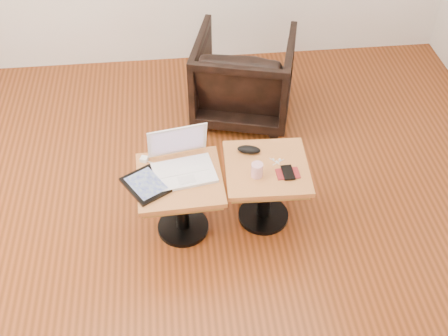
{
  "coord_description": "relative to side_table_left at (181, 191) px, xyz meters",
  "views": [
    {
      "loc": [
        -0.09,
        -2.02,
        2.68
      ],
      "look_at": [
        0.16,
        0.29,
        0.49
      ],
      "focal_mm": 45.0,
      "sensor_mm": 36.0,
      "label": 1
    }
  ],
  "objects": [
    {
      "name": "laptop",
      "position": [
        0.02,
        0.08,
        0.16
      ],
      "size": [
        0.39,
        0.36,
        0.25
      ],
      "rotation": [
        0.0,
        0.0,
        0.17
      ],
      "color": "white",
      "rests_on": "side_table_left"
    },
    {
      "name": "tablet",
      "position": [
        -0.19,
        -0.04,
        0.12
      ],
      "size": [
        0.31,
        0.33,
        0.02
      ],
      "rotation": [
        0.0,
        0.0,
        0.54
      ],
      "color": "black",
      "rests_on": "side_table_left"
    },
    {
      "name": "side_table_right",
      "position": [
        0.51,
        0.04,
        0.0
      ],
      "size": [
        0.5,
        0.5,
        0.44
      ],
      "rotation": [
        0.0,
        0.0,
        -0.04
      ],
      "color": "black",
      "rests_on": "ground"
    },
    {
      "name": "phone_on_sleeve",
      "position": [
        0.62,
        -0.04,
        0.12
      ],
      "size": [
        0.14,
        0.12,
        0.02
      ],
      "rotation": [
        0.0,
        0.0,
        0.03
      ],
      "color": "maroon",
      "rests_on": "side_table_right"
    },
    {
      "name": "striped_cup",
      "position": [
        0.44,
        -0.03,
        0.15
      ],
      "size": [
        0.09,
        0.09,
        0.09
      ],
      "primitive_type": "cylinder",
      "rotation": [
        0.0,
        0.0,
        -0.34
      ],
      "color": "#D65877",
      "rests_on": "side_table_right"
    },
    {
      "name": "glasses_case",
      "position": [
        0.42,
        0.17,
        0.13
      ],
      "size": [
        0.15,
        0.09,
        0.04
      ],
      "primitive_type": "ellipsoid",
      "rotation": [
        0.0,
        0.0,
        -0.25
      ],
      "color": "black",
      "rests_on": "side_table_right"
    },
    {
      "name": "armchair",
      "position": [
        0.53,
        1.14,
        -0.01
      ],
      "size": [
        0.86,
        0.87,
        0.65
      ],
      "primitive_type": "imported",
      "rotation": [
        0.0,
        0.0,
        2.87
      ],
      "color": "black",
      "rests_on": "ground"
    },
    {
      "name": "charging_adapter",
      "position": [
        -0.2,
        0.17,
        0.12
      ],
      "size": [
        0.05,
        0.05,
        0.02
      ],
      "primitive_type": "cube",
      "rotation": [
        0.0,
        0.0,
        -0.36
      ],
      "color": "white",
      "rests_on": "side_table_left"
    },
    {
      "name": "room_shell",
      "position": [
        0.1,
        -0.29,
        1.02
      ],
      "size": [
        4.52,
        4.52,
        2.71
      ],
      "color": "#57290F",
      "rests_on": "ground"
    },
    {
      "name": "earbuds_tangle",
      "position": [
        0.58,
        0.08,
        0.12
      ],
      "size": [
        0.08,
        0.05,
        0.02
      ],
      "color": "white",
      "rests_on": "side_table_right"
    },
    {
      "name": "side_table_left",
      "position": [
        0.0,
        0.0,
        0.0
      ],
      "size": [
        0.5,
        0.5,
        0.44
      ],
      "rotation": [
        0.0,
        0.0,
        0.04
      ],
      "color": "black",
      "rests_on": "ground"
    }
  ]
}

